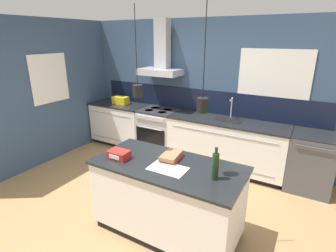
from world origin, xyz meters
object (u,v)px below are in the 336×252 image
(bottle_on_island, at_px, (215,166))
(yellow_toolbox, at_px, (121,100))
(oven_range, at_px, (159,132))
(book_stack, at_px, (171,156))
(red_supply_box, at_px, (119,154))
(dishwasher, at_px, (311,162))

(bottle_on_island, relative_size, yellow_toolbox, 1.02)
(oven_range, height_order, yellow_toolbox, yellow_toolbox)
(oven_range, xyz_separation_m, bottle_on_island, (1.89, -1.96, 0.60))
(book_stack, distance_m, red_supply_box, 0.62)
(book_stack, relative_size, yellow_toolbox, 0.96)
(red_supply_box, bearing_deg, yellow_toolbox, 129.14)
(dishwasher, relative_size, yellow_toolbox, 2.68)
(dishwasher, xyz_separation_m, yellow_toolbox, (-3.70, 0.00, 0.54))
(red_supply_box, xyz_separation_m, yellow_toolbox, (-1.69, 2.07, 0.03))
(dishwasher, bearing_deg, yellow_toolbox, 180.00)
(book_stack, height_order, yellow_toolbox, yellow_toolbox)
(yellow_toolbox, bearing_deg, oven_range, -0.26)
(yellow_toolbox, bearing_deg, book_stack, -38.66)
(bottle_on_island, bearing_deg, book_stack, 164.11)
(oven_range, distance_m, yellow_toolbox, 1.09)
(bottle_on_island, distance_m, yellow_toolbox, 3.45)
(book_stack, bearing_deg, dishwasher, 50.92)
(red_supply_box, bearing_deg, bottle_on_island, 5.39)
(dishwasher, bearing_deg, bottle_on_island, -113.53)
(oven_range, bearing_deg, red_supply_box, -70.43)
(red_supply_box, height_order, yellow_toolbox, yellow_toolbox)
(book_stack, bearing_deg, red_supply_box, -153.21)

